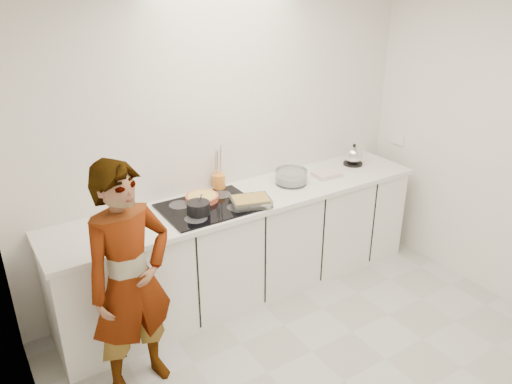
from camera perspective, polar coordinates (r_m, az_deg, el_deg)
floor at (r=3.73m, az=10.04°, el=-20.54°), size 3.60×3.20×0.00m
wall_back at (r=4.17m, az=-3.52°, el=5.88°), size 3.60×0.00×2.60m
wall_left at (r=2.27m, az=-24.18°, el=-13.02°), size 0.00×3.20×2.60m
base_cabinets at (r=4.27m, az=-1.11°, el=-6.35°), size 3.20×0.58×0.87m
countertop at (r=4.06m, az=-1.16°, el=-0.80°), size 3.24×0.64×0.04m
hob at (r=3.88m, az=-5.41°, el=-1.71°), size 0.72×0.54×0.01m
tart_dish at (r=3.97m, az=-6.20°, el=-0.62°), size 0.33×0.33×0.04m
saucepan at (r=3.74m, az=-6.60°, el=-1.84°), size 0.19×0.19×0.16m
baking_dish at (r=3.87m, az=-0.63°, el=-1.05°), size 0.35×0.30×0.06m
mixing_bowl at (r=4.29m, az=4.04°, el=1.68°), size 0.29×0.29×0.13m
tea_towel at (r=4.50m, az=8.09°, el=2.03°), size 0.25×0.19×0.04m
kettle at (r=4.79m, az=11.08°, el=4.08°), size 0.20×0.20×0.21m
utensil_crock at (r=4.18m, az=-4.25°, el=1.16°), size 0.11×0.11×0.13m
cook at (r=3.27m, az=-14.15°, el=-9.90°), size 0.65×0.50×1.61m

